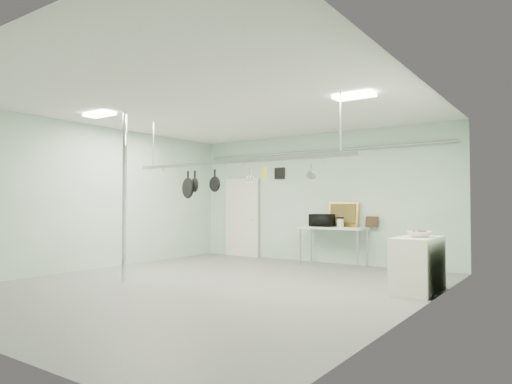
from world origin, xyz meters
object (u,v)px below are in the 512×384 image
Objects in this scene: chrome_pole at (124,195)px; prep_table at (333,230)px; pot_rack at (233,160)px; skillet_mid at (195,181)px; fruit_bowl at (419,234)px; skillet_right at (215,180)px; side_cabinet at (418,265)px; coffee_canister at (340,223)px; microwave at (322,220)px; skillet_left at (188,185)px.

chrome_pole is 4.85m from prep_table.
skillet_mid is (-0.94, 0.00, -0.35)m from pot_rack.
fruit_bowl is (2.59, -2.22, 0.12)m from prep_table.
pot_rack reaches higher than skillet_right.
side_cabinet is 6.25× the size of coffee_canister.
chrome_pole is at bearing 60.17° from microwave.
pot_rack is at bearing 25.35° from chrome_pole.
prep_table is at bearing 95.98° from skillet_mid.
chrome_pole is at bearing -154.65° from pot_rack.
skillet_left reaches higher than fruit_bowl.
skillet_right is (-0.57, -3.27, 0.83)m from microwave.
prep_table is 3.56m from skillet_right.
skillet_mid is at bearing -169.68° from skillet_right.
chrome_pole reaches higher than pot_rack.
side_cabinet is at bearing 32.20° from skillet_left.
coffee_canister is (0.45, 0.05, -0.05)m from microwave.
skillet_mid is 0.50m from skillet_right.
skillet_mid is at bearing 43.03° from chrome_pole.
fruit_bowl is at bearing 31.77° from skillet_left.
side_cabinet is (4.85, 2.00, -1.15)m from chrome_pole.
chrome_pole is 5.97× the size of skillet_left.
prep_table is 0.35m from microwave.
skillet_left is at bearing -117.12° from coffee_canister.
skillet_right reaches higher than microwave.
microwave is 3.54m from skillet_mid.
coffee_canister is at bearing 59.53° from chrome_pole.
fruit_bowl reaches higher than side_cabinet.
chrome_pole is 7.83× the size of skillet_mid.
skillet_left is (-4.10, -1.08, 0.87)m from fruit_bowl.
chrome_pole is at bearing -113.94° from skillet_left.
side_cabinet is at bearing -43.08° from coffee_canister.
microwave is at bearing 90.39° from skillet_right.
chrome_pole is 4.93m from coffee_canister.
microwave is (-0.27, -0.03, 0.22)m from prep_table.
microwave is at bearing -172.96° from prep_table.
side_cabinet is at bearing 20.45° from pot_rack.
fruit_bowl is 0.97× the size of skillet_mid.
microwave is at bearing 142.42° from side_cabinet.
chrome_pole is at bearing -118.71° from prep_table.
coffee_canister is at bearing 79.95° from skillet_left.
microwave is 1.00× the size of skillet_left.
coffee_canister is 3.75m from skillet_mid.
side_cabinet is at bearing 138.61° from microwave.
coffee_canister is at bearing 83.25° from skillet_right.
skillet_right is (1.46, 0.90, 0.29)m from chrome_pole.
coffee_canister reaches higher than prep_table.
skillet_mid is 1.03× the size of skillet_right.
microwave reaches higher than fruit_bowl.
skillet_left is at bearing -169.68° from skillet_right.
side_cabinet is 2.94× the size of skillet_mid.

